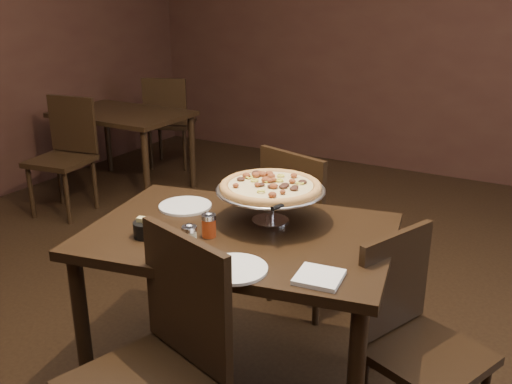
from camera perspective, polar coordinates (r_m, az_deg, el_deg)
The scene contains 16 objects.
room at distance 2.24m, azimuth -0.73°, elevation 12.28°, with size 6.04×7.04×2.84m.
dining_table at distance 2.36m, azimuth -1.66°, elevation -6.15°, with size 1.35×1.03×0.76m.
background_table at distance 5.09m, azimuth -13.17°, elevation 6.79°, with size 1.10×0.74×0.69m.
pizza_stand at distance 2.36m, azimuth 1.47°, elevation 0.49°, with size 0.46×0.46×0.19m.
parmesan_shaker at distance 2.16m, azimuth -6.66°, elevation -4.47°, with size 0.06×0.06×0.10m.
pepper_flake_shaker at distance 2.26m, azimuth -4.74°, elevation -3.30°, with size 0.06×0.06×0.10m.
packet_caddy at distance 2.30m, azimuth -10.94°, elevation -3.62°, with size 0.10×0.10×0.08m.
napkin_stack at distance 1.96m, azimuth 6.32°, elevation -8.46°, with size 0.15×0.15×0.02m, color silver.
plate_left at distance 2.58m, azimuth -7.10°, elevation -1.40°, with size 0.24×0.24×0.01m, color white.
plate_near at distance 2.01m, azimuth -2.18°, elevation -7.69°, with size 0.24×0.24×0.01m, color white.
serving_spatula at distance 2.17m, azimuth 2.63°, elevation -1.38°, with size 0.13×0.13×0.02m.
chair_far at distance 3.08m, azimuth 5.02°, elevation -3.14°, with size 0.53×0.53×0.92m.
chair_near at distance 2.01m, azimuth -9.70°, elevation -16.48°, with size 0.55×0.55×0.94m.
chair_side at distance 2.30m, azimuth 15.48°, elevation -13.58°, with size 0.51×0.51×0.84m.
bg_chair_far at distance 5.66m, azimuth -8.70°, elevation 7.25°, with size 0.55×0.55×0.90m.
bg_chair_near at distance 4.70m, azimuth -18.53°, elevation 3.91°, with size 0.48×0.48×0.90m.
Camera 1 is at (1.18, -1.90, 1.69)m, focal length 40.00 mm.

